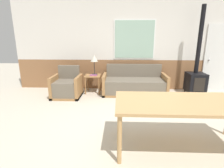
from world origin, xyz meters
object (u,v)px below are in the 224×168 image
at_px(armchair, 67,87).
at_px(dining_table, 183,106).
at_px(wood_stove, 196,76).
at_px(table_lamp, 94,59).
at_px(side_table, 93,79).
at_px(couch, 134,85).

xyz_separation_m(armchair, dining_table, (2.38, -2.25, 0.40)).
bearing_deg(wood_stove, table_lamp, 176.38).
distance_m(table_lamp, dining_table, 3.23).
xyz_separation_m(side_table, dining_table, (1.71, -2.67, 0.24)).
relative_size(couch, side_table, 3.43).
bearing_deg(table_lamp, dining_table, -58.75).
xyz_separation_m(couch, dining_table, (0.48, -2.60, 0.41)).
bearing_deg(couch, dining_table, -79.53).
xyz_separation_m(couch, wood_stove, (1.74, -0.03, 0.28)).
distance_m(couch, dining_table, 2.67).
bearing_deg(side_table, couch, -3.34).
bearing_deg(couch, table_lamp, 172.69).
height_order(armchair, side_table, armchair).
bearing_deg(dining_table, table_lamp, 121.25).
xyz_separation_m(couch, side_table, (-1.23, 0.07, 0.17)).
distance_m(armchair, table_lamp, 1.13).
bearing_deg(wood_stove, side_table, 177.98).
height_order(couch, dining_table, couch).
xyz_separation_m(armchair, side_table, (0.67, 0.42, 0.15)).
relative_size(table_lamp, dining_table, 0.30).
distance_m(couch, table_lamp, 1.40).
height_order(dining_table, wood_stove, wood_stove).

